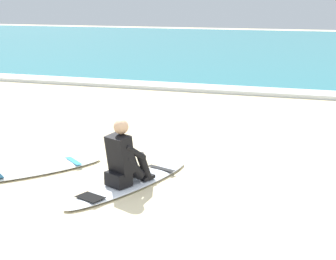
# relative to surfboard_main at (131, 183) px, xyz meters

# --- Properties ---
(ground_plane) EXTENTS (80.00, 80.00, 0.00)m
(ground_plane) POSITION_rel_surfboard_main_xyz_m (0.35, -0.59, -0.04)
(ground_plane) COLOR beige
(sea) EXTENTS (80.00, 28.00, 0.10)m
(sea) POSITION_rel_surfboard_main_xyz_m (0.35, 21.71, 0.01)
(sea) COLOR teal
(sea) RESTS_ON ground
(breaking_foam) EXTENTS (80.00, 0.90, 0.11)m
(breaking_foam) POSITION_rel_surfboard_main_xyz_m (0.35, 8.01, 0.02)
(breaking_foam) COLOR white
(breaking_foam) RESTS_ON ground
(surfboard_main) EXTENTS (1.34, 2.53, 0.08)m
(surfboard_main) POSITION_rel_surfboard_main_xyz_m (0.00, 0.00, 0.00)
(surfboard_main) COLOR silver
(surfboard_main) RESTS_ON ground
(surfer_seated) EXTENTS (0.59, 0.77, 0.95)m
(surfer_seated) POSITION_rel_surfboard_main_xyz_m (-0.03, -0.13, 0.40)
(surfer_seated) COLOR black
(surfer_seated) RESTS_ON surfboard_main
(surfboard_spare_near) EXTENTS (1.75, 2.01, 0.08)m
(surfboard_spare_near) POSITION_rel_surfboard_main_xyz_m (-1.61, 0.10, 0.00)
(surfboard_spare_near) COLOR white
(surfboard_spare_near) RESTS_ON ground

